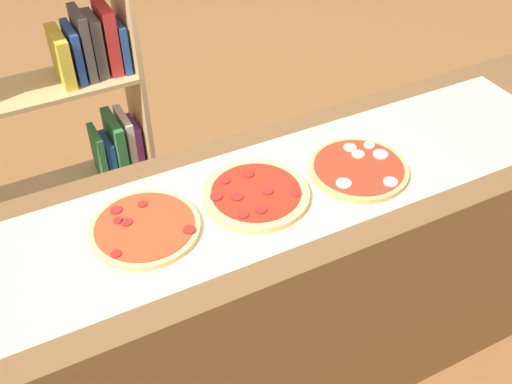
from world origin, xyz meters
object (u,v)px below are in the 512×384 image
Objects in this scene: pizza_mozzarella_2 at (359,169)px; bookshelf at (75,147)px; pizza_pepperoni_1 at (255,193)px; pizza_pepperoni_0 at (145,228)px.

bookshelf is (-0.70, 0.91, -0.29)m from pizza_mozzarella_2.
pizza_pepperoni_0 is at bearing 178.16° from pizza_pepperoni_1.
pizza_pepperoni_1 reaches higher than pizza_pepperoni_0.
pizza_mozzarella_2 is at bearing -4.33° from pizza_pepperoni_0.
pizza_pepperoni_1 is at bearing -1.84° from pizza_pepperoni_0.
pizza_mozzarella_2 is at bearing -52.66° from bookshelf.
bookshelf reaches higher than pizza_pepperoni_1.
bookshelf is at bearing 112.63° from pizza_pepperoni_1.
bookshelf reaches higher than pizza_pepperoni_0.
pizza_pepperoni_1 is 1.02× the size of pizza_mozzarella_2.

